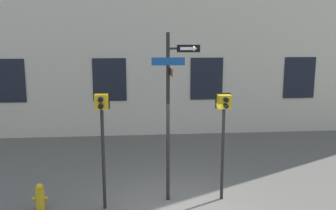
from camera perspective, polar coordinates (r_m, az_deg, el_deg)
The scene contains 5 objects.
ground_plane at distance 9.36m, azimuth 1.52°, elevation -15.71°, with size 60.00×60.00×0.00m, color #595651.
street_sign_pole at distance 9.14m, azimuth 0.39°, elevation 0.08°, with size 1.17×0.85×4.22m.
pedestrian_signal_left at distance 8.84m, azimuth -10.02°, elevation -2.35°, with size 0.36×0.40×2.85m.
pedestrian_signal_right at distance 9.35m, azimuth 8.48°, elevation -2.04°, with size 0.38×0.40×2.74m.
fire_hydrant at distance 9.76m, azimuth -18.91°, elevation -13.11°, with size 0.37×0.21×0.66m.
Camera 1 is at (-0.99, -8.33, 4.16)m, focal length 40.00 mm.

